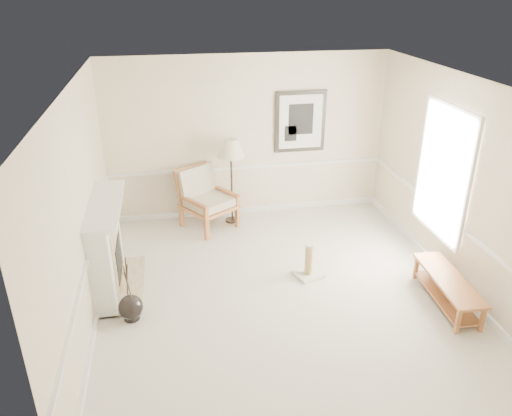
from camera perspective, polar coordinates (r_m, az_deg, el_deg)
The scene contains 8 objects.
ground at distance 7.12m, azimuth 2.85°, elevation -9.70°, with size 5.50×5.50×0.00m, color silver.
room at distance 6.35m, azimuth 4.26°, elevation 4.84°, with size 5.04×5.54×2.92m.
fireplace at distance 7.21m, azimuth -16.69°, elevation -4.36°, with size 0.64×1.64×1.31m.
floor_vase at distance 6.73m, azimuth -14.13°, elevation -11.00°, with size 0.32×0.32×0.94m.
armchair at distance 8.78m, azimuth -5.93°, elevation 1.46°, with size 1.13×1.14×1.05m.
floor_lamp at distance 8.59m, azimuth -2.90°, elevation 6.60°, with size 0.60×0.60×1.54m.
bench at distance 7.25m, azimuth 21.04°, elevation -8.34°, with size 0.50×1.41×0.40m.
scratching_post at distance 7.44m, azimuth 6.04°, elevation -6.61°, with size 0.48×0.48×0.53m.
Camera 1 is at (-1.40, -5.69, 4.03)m, focal length 35.00 mm.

